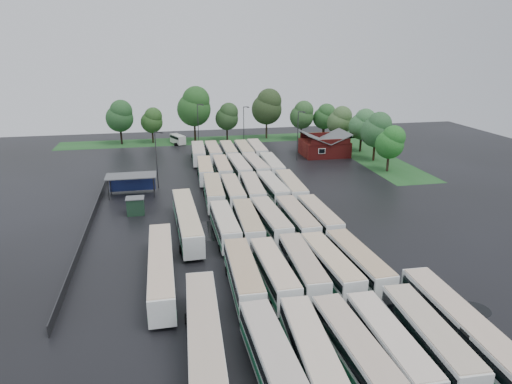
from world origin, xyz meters
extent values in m
plane|color=black|center=(0.00, 0.00, 0.00)|extent=(160.00, 160.00, 0.00)
cube|color=maroon|center=(24.00, 42.80, 1.70)|extent=(10.00, 8.00, 3.40)
cube|color=#4C4F51|center=(21.50, 42.80, 4.30)|extent=(5.07, 8.60, 2.19)
cube|color=#4C4F51|center=(26.50, 42.80, 4.30)|extent=(5.07, 8.60, 2.19)
cube|color=maroon|center=(24.00, 38.80, 3.90)|extent=(9.00, 0.20, 1.20)
cube|color=silver|center=(22.00, 38.75, 2.00)|extent=(1.60, 0.12, 1.20)
cylinder|color=#2D2D30|center=(-20.80, 20.00, 1.70)|extent=(0.16, 0.16, 3.40)
cylinder|color=#2D2D30|center=(-13.60, 20.00, 1.70)|extent=(0.16, 0.16, 3.40)
cylinder|color=#2D2D30|center=(-20.80, 23.20, 1.70)|extent=(0.16, 0.16, 3.40)
cylinder|color=#2D2D30|center=(-13.60, 23.20, 1.70)|extent=(0.16, 0.16, 3.40)
cube|color=#4C4F51|center=(-17.20, 21.60, 3.50)|extent=(8.20, 4.20, 0.15)
cube|color=navy|center=(-17.20, 23.50, 1.60)|extent=(7.60, 0.08, 2.60)
cube|color=#14301E|center=(-16.20, 12.60, 1.25)|extent=(2.50, 2.00, 2.50)
cube|color=#4C4F51|center=(-16.20, 12.60, 2.56)|extent=(2.70, 2.20, 0.12)
cube|color=#1D4E1E|center=(2.00, 64.80, 0.01)|extent=(80.00, 10.00, 0.01)
cube|color=#1D4E1E|center=(34.00, 42.80, 0.01)|extent=(10.00, 50.00, 0.01)
cube|color=#2D2D30|center=(-22.20, 8.00, 0.60)|extent=(0.10, 50.00, 1.20)
cube|color=white|center=(-4.34, -25.71, 1.84)|extent=(2.96, 12.16, 2.77)
cube|color=black|center=(-4.34, -25.71, 2.39)|extent=(3.01, 11.68, 0.89)
cube|color=#147345|center=(-4.34, -25.71, 1.23)|extent=(3.00, 11.92, 0.61)
cube|color=#BDAFA1|center=(-4.34, -25.71, 3.27)|extent=(2.85, 11.79, 0.12)
cylinder|color=black|center=(-4.34, -21.84, 0.45)|extent=(2.57, 0.97, 0.97)
cube|color=white|center=(-1.26, -25.68, 1.82)|extent=(3.08, 12.09, 2.75)
cube|color=black|center=(-1.26, -25.68, 2.37)|extent=(3.12, 11.61, 0.88)
cube|color=#24784D|center=(-1.26, -25.68, 1.22)|extent=(3.12, 11.85, 0.60)
cube|color=beige|center=(-1.26, -25.68, 3.24)|extent=(2.96, 11.72, 0.12)
cylinder|color=black|center=(-1.26, -21.85, 0.45)|extent=(2.55, 0.96, 0.96)
cube|color=white|center=(2.09, -25.89, 1.81)|extent=(3.00, 12.03, 2.73)
cube|color=black|center=(2.09, -25.89, 2.36)|extent=(3.04, 11.55, 0.88)
cube|color=#1C673F|center=(2.09, -25.89, 1.21)|extent=(3.04, 11.79, 0.60)
cube|color=#C2AA93|center=(2.09, -25.89, 3.23)|extent=(2.88, 11.67, 0.12)
cylinder|color=black|center=(2.09, -22.07, 0.45)|extent=(2.54, 0.95, 0.95)
cube|color=white|center=(5.02, -26.00, 1.81)|extent=(2.48, 11.88, 2.72)
cube|color=black|center=(5.02, -26.00, 2.35)|extent=(2.54, 11.41, 0.87)
cube|color=#277251|center=(5.02, -26.00, 1.21)|extent=(2.53, 11.64, 0.60)
cube|color=beige|center=(5.02, -26.00, 3.22)|extent=(2.38, 11.52, 0.12)
cylinder|color=black|center=(5.02, -22.20, 0.45)|extent=(2.52, 0.95, 0.95)
cube|color=white|center=(8.50, -25.79, 1.87)|extent=(3.01, 12.37, 2.81)
cube|color=black|center=(8.50, -25.79, 2.43)|extent=(3.05, 11.88, 0.90)
cube|color=#136641|center=(8.50, -25.79, 1.25)|extent=(3.05, 12.12, 0.62)
cube|color=#C1AF96|center=(8.50, -25.79, 3.33)|extent=(2.89, 12.00, 0.12)
cylinder|color=black|center=(8.50, -21.86, 0.46)|extent=(2.61, 0.98, 0.98)
cube|color=white|center=(-4.29, -12.66, 1.86)|extent=(2.81, 12.31, 2.81)
cube|color=black|center=(-4.29, -12.66, 2.43)|extent=(2.86, 11.82, 0.90)
cube|color=#226F49|center=(-4.29, -12.66, 1.25)|extent=(2.85, 12.06, 0.62)
cube|color=tan|center=(-4.29, -12.66, 3.32)|extent=(2.70, 11.94, 0.12)
cylinder|color=black|center=(-4.29, -16.58, 0.46)|extent=(2.61, 0.98, 0.98)
cylinder|color=black|center=(-4.29, -8.73, 0.46)|extent=(2.61, 0.98, 0.98)
cube|color=white|center=(-1.07, -12.59, 1.81)|extent=(2.76, 11.95, 2.73)
cube|color=black|center=(-1.07, -12.59, 2.35)|extent=(2.81, 11.47, 0.87)
cube|color=#20784F|center=(-1.07, -12.59, 1.21)|extent=(2.80, 11.71, 0.60)
cube|color=beige|center=(-1.07, -12.59, 3.22)|extent=(2.65, 11.59, 0.12)
cylinder|color=black|center=(-1.07, -16.40, 0.45)|extent=(2.53, 0.95, 0.95)
cylinder|color=black|center=(-1.07, -8.79, 0.45)|extent=(2.53, 0.95, 0.95)
cube|color=white|center=(2.16, -12.11, 1.82)|extent=(2.78, 12.02, 2.74)
cube|color=black|center=(2.16, -12.11, 2.37)|extent=(2.83, 11.54, 0.88)
cube|color=#1F744C|center=(2.16, -12.11, 1.22)|extent=(2.82, 11.78, 0.60)
cube|color=tan|center=(2.16, -12.11, 3.24)|extent=(2.67, 11.66, 0.12)
cylinder|color=black|center=(2.16, -15.94, 0.45)|extent=(2.54, 0.96, 0.96)
cylinder|color=black|center=(2.16, -8.28, 0.45)|extent=(2.54, 0.96, 0.96)
cube|color=white|center=(5.15, -12.41, 1.83)|extent=(3.10, 12.16, 2.76)
cube|color=black|center=(5.15, -12.41, 2.39)|extent=(3.14, 11.68, 0.88)
cube|color=#27744D|center=(5.15, -12.41, 1.23)|extent=(3.14, 11.92, 0.61)
cube|color=beige|center=(5.15, -12.41, 3.26)|extent=(2.98, 11.80, 0.12)
cylinder|color=black|center=(5.15, -16.27, 0.45)|extent=(2.56, 0.96, 0.96)
cylinder|color=black|center=(5.15, -8.55, 0.45)|extent=(2.56, 0.96, 0.96)
cube|color=white|center=(8.35, -12.28, 1.85)|extent=(3.15, 12.25, 2.78)
cube|color=black|center=(8.35, -12.28, 2.40)|extent=(3.19, 11.77, 0.89)
cube|color=#2B7250|center=(8.35, -12.28, 1.23)|extent=(3.19, 12.01, 0.61)
cube|color=tan|center=(8.35, -12.28, 3.29)|extent=(3.04, 11.88, 0.12)
cylinder|color=black|center=(8.35, -16.16, 0.45)|extent=(2.58, 0.97, 0.97)
cylinder|color=black|center=(8.35, -8.39, 0.45)|extent=(2.58, 0.97, 0.97)
cube|color=white|center=(-4.32, 1.10, 1.82)|extent=(2.68, 12.01, 2.74)
cube|color=black|center=(-4.32, 1.10, 2.37)|extent=(2.73, 11.53, 0.88)
cube|color=#26764F|center=(-4.32, 1.10, 1.22)|extent=(2.73, 11.77, 0.60)
cube|color=beige|center=(-4.32, 1.10, 3.24)|extent=(2.58, 11.65, 0.12)
cylinder|color=black|center=(-4.32, -2.73, 0.45)|extent=(2.54, 0.96, 0.96)
cylinder|color=black|center=(-4.32, 4.93, 0.45)|extent=(2.54, 0.96, 0.96)
cube|color=white|center=(-1.31, 1.00, 1.84)|extent=(2.81, 12.16, 2.77)
cube|color=black|center=(-1.31, 1.00, 2.39)|extent=(2.86, 11.67, 0.89)
cube|color=#196E47|center=(-1.31, 1.00, 1.23)|extent=(2.86, 11.92, 0.61)
cube|color=tan|center=(-1.31, 1.00, 3.28)|extent=(2.70, 11.79, 0.12)
cylinder|color=black|center=(-1.31, -2.87, 0.45)|extent=(2.57, 0.97, 0.97)
cylinder|color=black|center=(-1.31, 4.87, 0.45)|extent=(2.57, 0.97, 0.97)
cube|color=white|center=(1.86, 1.31, 1.86)|extent=(3.13, 12.32, 2.80)
cube|color=black|center=(1.86, 1.31, 2.42)|extent=(3.17, 11.83, 0.90)
cube|color=#186D3F|center=(1.86, 1.31, 1.24)|extent=(3.17, 12.08, 0.62)
cube|color=#C4B096|center=(1.86, 1.31, 3.31)|extent=(3.02, 11.95, 0.12)
cylinder|color=black|center=(1.86, -2.59, 0.46)|extent=(2.59, 0.98, 0.98)
cylinder|color=black|center=(1.86, 5.22, 0.46)|extent=(2.59, 0.98, 0.98)
cube|color=white|center=(5.32, 0.95, 1.87)|extent=(2.86, 12.37, 2.82)
cube|color=black|center=(5.32, 0.95, 2.44)|extent=(2.91, 11.88, 0.90)
cube|color=#24734D|center=(5.32, 0.95, 1.25)|extent=(2.90, 12.13, 0.62)
cube|color=tan|center=(5.32, 0.95, 3.34)|extent=(2.75, 12.00, 0.12)
cylinder|color=black|center=(5.32, -2.99, 0.46)|extent=(2.62, 0.99, 0.99)
cylinder|color=black|center=(5.32, 4.89, 0.46)|extent=(2.62, 0.99, 0.99)
cube|color=white|center=(8.55, 1.20, 1.81)|extent=(2.75, 11.98, 2.73)
cube|color=black|center=(8.55, 1.20, 2.36)|extent=(2.80, 11.51, 0.87)
cube|color=#117240|center=(8.55, 1.20, 1.21)|extent=(2.80, 11.75, 0.60)
cube|color=#C5AA8B|center=(8.55, 1.20, 3.23)|extent=(2.64, 11.62, 0.12)
cylinder|color=black|center=(8.55, -2.62, 0.45)|extent=(2.54, 0.95, 0.95)
cylinder|color=black|center=(8.55, 5.02, 0.45)|extent=(2.54, 0.95, 0.95)
cube|color=white|center=(-4.25, 14.93, 1.89)|extent=(3.09, 12.54, 2.85)
cube|color=black|center=(-4.25, 14.93, 2.46)|extent=(3.13, 12.04, 0.91)
cube|color=#136D3C|center=(-4.25, 14.93, 1.27)|extent=(3.13, 12.29, 0.63)
cube|color=tan|center=(-4.25, 14.93, 3.37)|extent=(2.97, 12.16, 0.12)
cylinder|color=black|center=(-4.25, 10.95, 0.47)|extent=(2.64, 1.00, 1.00)
cylinder|color=black|center=(-4.25, 18.91, 0.47)|extent=(2.64, 1.00, 1.00)
cube|color=white|center=(-1.22, 14.61, 1.81)|extent=(2.60, 11.95, 2.73)
cube|color=black|center=(-1.22, 14.61, 2.36)|extent=(2.66, 11.47, 0.87)
cube|color=#1F6641|center=(-1.22, 14.61, 1.21)|extent=(2.65, 11.71, 0.60)
cube|color=#CAB090|center=(-1.22, 14.61, 3.23)|extent=(2.50, 11.59, 0.12)
cylinder|color=black|center=(-1.22, 10.80, 0.45)|extent=(2.53, 0.95, 0.95)
cylinder|color=black|center=(-1.22, 18.43, 0.45)|extent=(2.53, 0.95, 0.95)
cube|color=white|center=(1.98, 14.74, 1.87)|extent=(3.15, 12.37, 2.81)
cube|color=black|center=(1.98, 14.74, 2.43)|extent=(3.18, 11.89, 0.90)
cube|color=#1B7444|center=(1.98, 14.74, 1.25)|extent=(3.19, 12.13, 0.62)
cube|color=#C7B299|center=(1.98, 14.74, 3.32)|extent=(3.03, 12.00, 0.12)
cylinder|color=black|center=(1.98, 10.82, 0.46)|extent=(2.61, 0.98, 0.98)
cylinder|color=black|center=(1.98, 18.66, 0.46)|extent=(2.61, 0.98, 0.98)
cube|color=white|center=(5.34, 15.02, 1.83)|extent=(2.87, 12.09, 2.75)
cube|color=black|center=(5.34, 15.02, 2.38)|extent=(2.92, 11.61, 0.88)
cube|color=#256843|center=(5.34, 15.02, 1.22)|extent=(2.92, 11.85, 0.61)
cube|color=beige|center=(5.34, 15.02, 3.26)|extent=(2.76, 11.73, 0.12)
cylinder|color=black|center=(5.34, 11.17, 0.45)|extent=(2.55, 0.96, 0.96)
cylinder|color=black|center=(5.34, 18.87, 0.45)|extent=(2.55, 0.96, 0.96)
cube|color=white|center=(8.27, 14.52, 1.91)|extent=(2.99, 12.61, 2.87)
cube|color=black|center=(8.27, 14.52, 2.48)|extent=(3.04, 12.11, 0.92)
cube|color=#10703E|center=(8.27, 14.52, 1.28)|extent=(3.03, 12.36, 0.63)
cube|color=#C5AD8B|center=(8.27, 14.52, 3.40)|extent=(2.87, 12.23, 0.13)
cylinder|color=black|center=(8.27, 10.51, 0.47)|extent=(2.66, 1.00, 1.00)
cylinder|color=black|center=(8.27, 18.53, 0.47)|extent=(2.66, 1.00, 1.00)
cube|color=white|center=(-4.35, 28.47, 1.81)|extent=(3.03, 11.99, 2.73)
cube|color=black|center=(-4.35, 28.47, 2.35)|extent=(3.06, 11.52, 0.87)
cube|color=#176841|center=(-4.35, 28.47, 1.21)|extent=(3.06, 11.76, 0.60)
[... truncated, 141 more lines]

